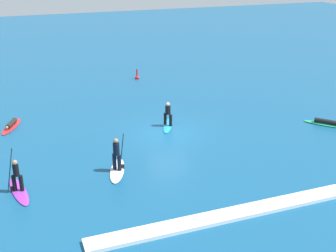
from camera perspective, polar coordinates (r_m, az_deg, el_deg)
The scene contains 8 objects.
ground_plane at distance 27.79m, azimuth -0.00°, elevation -0.95°, with size 120.00×120.00×0.00m, color navy.
surfer_on_white_board at distance 23.07m, azimuth -6.75°, elevation -4.86°, with size 1.61×2.91×2.11m.
surfer_on_red_board at distance 30.55m, azimuth -20.00°, elevation 0.10°, with size 1.77×2.97×0.40m.
surfer_on_blue_board at distance 28.73m, azimuth -0.01°, elevation 0.97°, with size 1.65×2.64×1.67m.
surfer_on_green_board at distance 30.91m, azimuth 20.32°, elevation 0.35°, with size 2.46×2.71×0.42m.
surfer_on_purple_board at distance 22.28m, azimuth -19.22°, elevation -7.32°, with size 1.16×3.09×2.30m.
marker_buoy at distance 39.84m, azimuth -4.11°, elevation 6.47°, with size 0.39×0.39×1.02m.
wave_crest at distance 19.94m, azimuth 9.98°, elevation -11.09°, with size 14.32×0.90×0.18m, color white.
Camera 1 is at (-8.88, -23.97, 10.91)m, focal length 46.14 mm.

